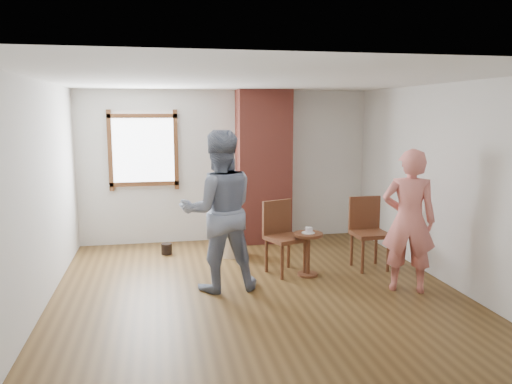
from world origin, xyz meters
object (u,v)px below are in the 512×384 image
at_px(person_pink, 409,221).
at_px(stoneware_crock, 232,241).
at_px(dining_chair_left, 282,233).
at_px(dining_chair_right, 368,228).
at_px(side_table, 308,247).
at_px(man, 219,211).

bearing_deg(person_pink, stoneware_crock, -20.67).
bearing_deg(person_pink, dining_chair_left, -12.61).
bearing_deg(stoneware_crock, dining_chair_right, -26.51).
distance_m(side_table, man, 1.42).
relative_size(man, person_pink, 1.12).
xyz_separation_m(dining_chair_right, person_pink, (0.09, -1.00, 0.33)).
bearing_deg(man, dining_chair_left, -155.63).
xyz_separation_m(dining_chair_left, man, (-0.94, -0.49, 0.44)).
xyz_separation_m(stoneware_crock, man, (-0.37, -1.40, 0.77)).
relative_size(dining_chair_left, person_pink, 0.56).
distance_m(dining_chair_left, person_pink, 1.73).
xyz_separation_m(stoneware_crock, person_pink, (1.94, -1.92, 0.66)).
distance_m(dining_chair_right, person_pink, 1.06).
bearing_deg(side_table, dining_chair_left, 144.30).
bearing_deg(side_table, man, -167.90).
height_order(side_table, man, man).
height_order(side_table, person_pink, person_pink).
relative_size(stoneware_crock, man, 0.23).
distance_m(stoneware_crock, dining_chair_right, 2.09).
height_order(stoneware_crock, person_pink, person_pink).
bearing_deg(person_pink, man, 11.32).
bearing_deg(dining_chair_right, person_pink, -85.85).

